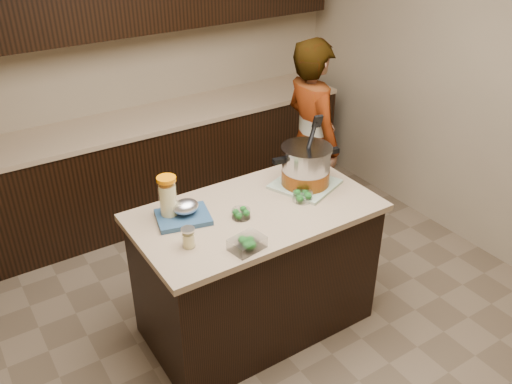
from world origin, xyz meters
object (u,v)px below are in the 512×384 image
at_px(lemonade_pitcher, 168,200).
at_px(person, 311,142).
at_px(stock_pot, 306,168).
at_px(island, 256,269).

height_order(lemonade_pitcher, person, person).
bearing_deg(stock_pot, island, -159.88).
xyz_separation_m(island, stock_pot, (0.42, 0.07, 0.57)).
distance_m(island, person, 1.27).
xyz_separation_m(stock_pot, lemonade_pitcher, (-0.89, 0.12, -0.00)).
bearing_deg(stock_pot, lemonade_pitcher, -177.21).
height_order(island, stock_pot, stock_pot).
bearing_deg(lemonade_pitcher, stock_pot, -7.44).
distance_m(island, lemonade_pitcher, 0.76).
bearing_deg(stock_pot, person, 59.31).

